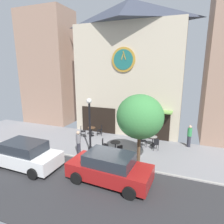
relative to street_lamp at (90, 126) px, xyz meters
The scene contains 19 objects.
ground_plane 3.01m from the street_lamp, 34.88° to the right, with size 29.51×10.83×0.13m.
clock_building 6.78m from the street_lamp, 79.30° to the left, with size 9.22×4.14×11.23m.
neighbor_building_left 10.29m from the street_lamp, 143.37° to the left, with size 5.17×3.26×11.27m.
street_lamp is the anchor object (origin of this frame).
street_tree 3.74m from the street_lamp, ahead, with size 2.74×2.46×4.33m.
cafe_table_near_door 3.54m from the street_lamp, 115.50° to the left, with size 0.64×0.64×0.75m.
cafe_table_center_left 2.24m from the street_lamp, 20.08° to the left, with size 0.70×0.70×0.76m.
cafe_table_rightmost 4.93m from the street_lamp, 34.88° to the left, with size 0.65×0.65×0.73m.
cafe_chair_by_entrance 4.15m from the street_lamp, 35.08° to the left, with size 0.54×0.54×0.90m.
cafe_chair_mid_row 4.84m from the street_lamp, 24.79° to the left, with size 0.54×0.54×0.90m.
cafe_chair_under_awning 3.57m from the street_lamp, 129.74° to the left, with size 0.54×0.54×0.90m.
cafe_chair_right_end 1.96m from the street_lamp, ahead, with size 0.54×0.54×0.90m.
cafe_chair_facing_street 1.71m from the street_lamp, 33.32° to the left, with size 0.49×0.49×0.90m.
cafe_chair_facing_wall 2.58m from the street_lamp, ahead, with size 0.57×0.57×0.90m.
cafe_chair_near_lamp 3.72m from the street_lamp, 102.47° to the left, with size 0.51×0.51×0.90m.
pedestrian_grey 1.37m from the street_lamp, 132.30° to the right, with size 0.34×0.34×1.67m.
pedestrian_green 7.37m from the street_lamp, 28.34° to the left, with size 0.35×0.35×1.67m.
parked_car_white 4.32m from the street_lamp, 130.82° to the right, with size 4.32×2.06×1.55m.
parked_car_red 3.92m from the street_lamp, 47.38° to the right, with size 4.40×2.22×1.55m.
Camera 1 is at (3.97, -9.88, 5.83)m, focal length 30.50 mm.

